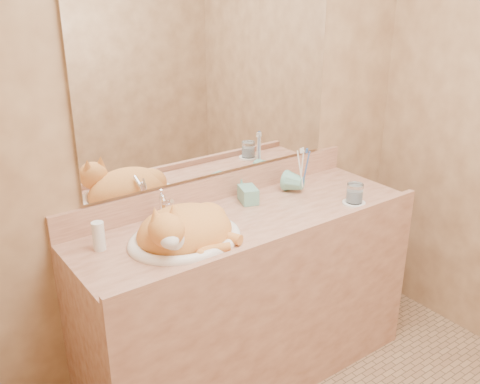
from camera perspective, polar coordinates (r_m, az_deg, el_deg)
wall_back at (r=2.46m, az=-2.82°, el=7.92°), size 2.40×0.02×2.50m
vanity_counter at (r=2.59m, az=0.93°, el=-11.35°), size 1.60×0.55×0.85m
mirror at (r=2.42m, az=-2.73°, el=11.08°), size 1.30×0.02×0.80m
sink_basin at (r=2.16m, az=-5.94°, el=-3.43°), size 0.54×0.48×0.15m
faucet at (r=2.31m, az=-8.21°, el=-1.79°), size 0.06×0.11×0.15m
cat at (r=2.15m, az=-6.04°, el=-3.91°), size 0.45×0.39×0.22m
soap_dispenser at (r=2.46m, az=1.29°, el=0.23°), size 0.10×0.10×0.17m
toothbrush_cup at (r=2.64m, az=6.69°, el=0.80°), size 0.14×0.14×0.10m
toothbrushes at (r=2.61m, az=6.78°, el=2.67°), size 0.04×0.04×0.24m
saucer at (r=2.58m, az=12.05°, el=-1.16°), size 0.11×0.11×0.01m
water_glass at (r=2.56m, az=12.14°, el=-0.12°), size 0.08×0.08×0.09m
lotion_bottle at (r=2.16m, az=-14.85°, el=-4.57°), size 0.05×0.05×0.12m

